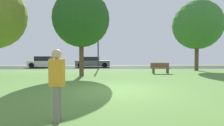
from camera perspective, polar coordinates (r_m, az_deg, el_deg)
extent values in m
plane|color=#547F38|center=(8.09, 1.18, -8.52)|extent=(44.00, 44.00, 0.00)
cube|color=#28282B|center=(23.98, -1.27, -1.33)|extent=(44.00, 6.40, 0.01)
cylinder|color=brown|center=(20.57, 24.66, 1.64)|extent=(0.38, 0.38, 2.72)
sphere|color=#38702D|center=(20.80, 24.81, 10.65)|extent=(4.89, 4.89, 4.89)
cylinder|color=brown|center=(13.87, -9.41, 1.99)|extent=(0.33, 0.33, 2.90)
sphere|color=#23511E|center=(14.13, -9.49, 13.32)|extent=(4.17, 4.17, 4.17)
cylinder|color=slate|center=(4.56, -16.24, -11.82)|extent=(0.14, 0.14, 0.82)
cylinder|color=slate|center=(4.41, -16.83, -12.31)|extent=(0.14, 0.14, 0.82)
cube|color=orange|center=(4.37, -16.64, -2.87)|extent=(0.33, 0.23, 0.62)
sphere|color=tan|center=(4.35, -16.70, 2.64)|extent=(0.22, 0.22, 0.22)
cube|color=white|center=(25.34, -19.80, -0.15)|extent=(4.07, 1.90, 0.69)
cube|color=black|center=(25.39, -20.26, 1.29)|extent=(1.96, 1.67, 0.58)
cylinder|color=black|center=(25.88, -16.16, -0.45)|extent=(0.64, 0.22, 0.64)
cylinder|color=black|center=(24.04, -17.23, -0.66)|extent=(0.64, 0.22, 0.64)
cylinder|color=black|center=(26.70, -22.12, -0.44)|extent=(0.64, 0.22, 0.64)
cylinder|color=black|center=(24.92, -23.58, -0.65)|extent=(0.64, 0.22, 0.64)
cube|color=slate|center=(24.21, -5.92, -0.08)|extent=(4.36, 1.84, 0.74)
cube|color=black|center=(24.20, -6.44, 1.36)|extent=(2.09, 1.62, 0.48)
cylinder|color=black|center=(25.09, -2.31, -0.44)|extent=(0.64, 0.22, 0.64)
cylinder|color=black|center=(23.26, -2.30, -0.66)|extent=(0.64, 0.22, 0.64)
cylinder|color=black|center=(25.26, -9.25, -0.45)|extent=(0.64, 0.22, 0.64)
cylinder|color=black|center=(23.45, -9.78, -0.67)|extent=(0.64, 0.22, 0.64)
cube|color=brown|center=(16.10, 14.74, -1.58)|extent=(1.60, 0.44, 0.06)
cube|color=brown|center=(16.27, 14.54, -0.66)|extent=(1.60, 0.06, 0.40)
cube|color=#333338|center=(16.30, 16.75, -2.35)|extent=(0.10, 0.40, 0.45)
cube|color=#333338|center=(15.95, 12.67, -2.41)|extent=(0.10, 0.40, 0.45)
cylinder|color=#2D2D33|center=(20.15, -4.30, 4.37)|extent=(0.14, 0.14, 4.50)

